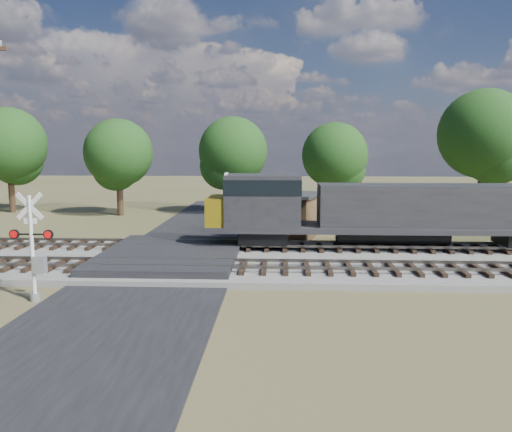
{
  "coord_description": "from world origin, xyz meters",
  "views": [
    {
      "loc": [
        5.68,
        -24.96,
        5.99
      ],
      "look_at": [
        4.42,
        2.0,
        2.27
      ],
      "focal_mm": 35.0,
      "sensor_mm": 36.0,
      "label": 1
    }
  ],
  "objects": [
    {
      "name": "road",
      "position": [
        0.0,
        0.0,
        0.04
      ],
      "size": [
        7.0,
        60.0,
        0.08
      ],
      "primitive_type": "cube",
      "color": "black",
      "rests_on": "ground"
    },
    {
      "name": "crossing_signal_near",
      "position": [
        -3.81,
        -6.39,
        1.79
      ],
      "size": [
        1.73,
        0.38,
        4.3
      ],
      "rotation": [
        0.0,
        0.0,
        -0.01
      ],
      "color": "silver",
      "rests_on": "ground"
    },
    {
      "name": "treeline",
      "position": [
        9.99,
        19.82,
        6.48
      ],
      "size": [
        81.69,
        11.94,
        11.24
      ],
      "color": "black",
      "rests_on": "ground"
    },
    {
      "name": "crossing_panel",
      "position": [
        0.0,
        0.5,
        0.32
      ],
      "size": [
        7.0,
        9.0,
        0.62
      ],
      "primitive_type": "cube",
      "color": "#262628",
      "rests_on": "ground"
    },
    {
      "name": "track_near",
      "position": [
        3.12,
        -2.0,
        0.41
      ],
      "size": [
        140.0,
        2.6,
        0.33
      ],
      "color": "black",
      "rests_on": "ballast_bed"
    },
    {
      "name": "crossing_signal_far",
      "position": [
        4.05,
        8.29,
        1.74
      ],
      "size": [
        1.67,
        0.47,
        4.19
      ],
      "rotation": [
        0.0,
        0.0,
        3.35
      ],
      "color": "silver",
      "rests_on": "ground"
    },
    {
      "name": "track_far",
      "position": [
        3.12,
        3.0,
        0.41
      ],
      "size": [
        140.0,
        2.6,
        0.33
      ],
      "color": "black",
      "rests_on": "ballast_bed"
    },
    {
      "name": "ground",
      "position": [
        0.0,
        0.0,
        0.0
      ],
      "size": [
        160.0,
        160.0,
        0.0
      ],
      "primitive_type": "plane",
      "color": "#484A27",
      "rests_on": "ground"
    },
    {
      "name": "ballast_bed",
      "position": [
        10.0,
        0.5,
        0.15
      ],
      "size": [
        140.0,
        10.0,
        0.3
      ],
      "primitive_type": "cube",
      "color": "gray",
      "rests_on": "ground"
    },
    {
      "name": "equipment_shed",
      "position": [
        6.05,
        8.23,
        1.51
      ],
      "size": [
        5.48,
        5.48,
        2.98
      ],
      "rotation": [
        0.0,
        0.0,
        -0.3
      ],
      "color": "#4A301F",
      "rests_on": "ground"
    }
  ]
}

